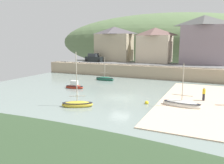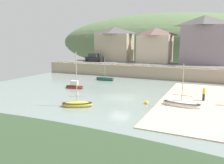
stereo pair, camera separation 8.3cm
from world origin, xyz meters
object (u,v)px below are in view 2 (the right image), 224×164
(waterfront_building_left, at_px, (114,44))
(waterfront_building_right, at_px, (203,40))
(fishing_boat_green, at_px, (77,104))
(parked_car_near_slipway, at_px, (94,58))
(rowboat_small_beached, at_px, (181,104))
(waterfront_building_centre, at_px, (155,45))
(mooring_buoy, at_px, (147,103))
(person_near_water, at_px, (204,93))
(motorboat_with_cabin, at_px, (105,79))
(sailboat_nearest_shore, at_px, (74,86))

(waterfront_building_left, relative_size, waterfront_building_right, 0.87)
(fishing_boat_green, xyz_separation_m, parked_car_near_slipway, (-12.45, 26.27, 2.92))
(fishing_boat_green, distance_m, rowboat_small_beached, 11.49)
(waterfront_building_centre, relative_size, mooring_buoy, 17.35)
(waterfront_building_right, height_order, mooring_buoy, waterfront_building_right)
(fishing_boat_green, distance_m, parked_car_near_slipway, 29.22)
(person_near_water, height_order, mooring_buoy, person_near_water)
(waterfront_building_right, distance_m, rowboat_small_beached, 27.16)
(motorboat_with_cabin, height_order, mooring_buoy, motorboat_with_cabin)
(sailboat_nearest_shore, height_order, motorboat_with_cabin, motorboat_with_cabin)
(waterfront_building_left, bearing_deg, person_near_water, -46.02)
(waterfront_building_centre, xyz_separation_m, waterfront_building_right, (10.12, 0.00, 1.14))
(motorboat_with_cabin, relative_size, person_near_water, 2.80)
(person_near_water, distance_m, mooring_buoy, 7.14)
(fishing_boat_green, bearing_deg, waterfront_building_left, 80.22)
(rowboat_small_beached, bearing_deg, person_near_water, 65.32)
(waterfront_building_right, height_order, rowboat_small_beached, waterfront_building_right)
(waterfront_building_right, distance_m, person_near_water, 23.59)
(waterfront_building_left, xyz_separation_m, motorboat_with_cabin, (4.43, -14.21, -6.31))
(parked_car_near_slipway, bearing_deg, person_near_water, -34.52)
(waterfront_building_left, relative_size, parked_car_near_slipway, 2.11)
(waterfront_building_right, xyz_separation_m, person_near_water, (1.59, -22.62, -6.51))
(mooring_buoy, bearing_deg, person_near_water, 33.75)
(mooring_buoy, bearing_deg, fishing_boat_green, -147.82)
(waterfront_building_centre, relative_size, waterfront_building_right, 0.78)
(rowboat_small_beached, height_order, mooring_buoy, rowboat_small_beached)
(motorboat_with_cabin, distance_m, mooring_buoy, 16.87)
(fishing_boat_green, xyz_separation_m, person_near_water, (12.59, 8.15, 0.70))
(waterfront_building_centre, distance_m, sailboat_nearest_shore, 24.40)
(waterfront_building_right, bearing_deg, parked_car_near_slipway, -169.14)
(parked_car_near_slipway, xyz_separation_m, mooring_buoy, (19.15, -22.06, -3.07))
(waterfront_building_right, height_order, sailboat_nearest_shore, waterfront_building_right)
(motorboat_with_cabin, bearing_deg, waterfront_building_centre, 68.84)
(waterfront_building_left, bearing_deg, sailboat_nearest_shore, -81.50)
(rowboat_small_beached, xyz_separation_m, parked_car_near_slipway, (-22.98, 21.69, 2.89))
(waterfront_building_centre, bearing_deg, waterfront_building_left, 180.00)
(sailboat_nearest_shore, bearing_deg, waterfront_building_right, 46.05)
(person_near_water, bearing_deg, sailboat_nearest_shore, -179.83)
(rowboat_small_beached, distance_m, person_near_water, 4.18)
(sailboat_nearest_shore, xyz_separation_m, rowboat_small_beached, (16.37, -3.52, -0.01))
(person_near_water, bearing_deg, waterfront_building_left, 133.98)
(motorboat_with_cabin, xyz_separation_m, parked_car_near_slipway, (-7.65, 9.71, 2.92))
(sailboat_nearest_shore, bearing_deg, mooring_buoy, -24.55)
(motorboat_with_cabin, bearing_deg, sailboat_nearest_shore, -96.37)
(parked_car_near_slipway, bearing_deg, fishing_boat_green, -63.28)
(waterfront_building_right, relative_size, fishing_boat_green, 1.62)
(motorboat_with_cabin, xyz_separation_m, mooring_buoy, (11.50, -12.34, -0.15))
(sailboat_nearest_shore, relative_size, parked_car_near_slipway, 0.74)
(waterfront_building_right, distance_m, mooring_buoy, 27.89)
(fishing_boat_green, relative_size, rowboat_small_beached, 1.23)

